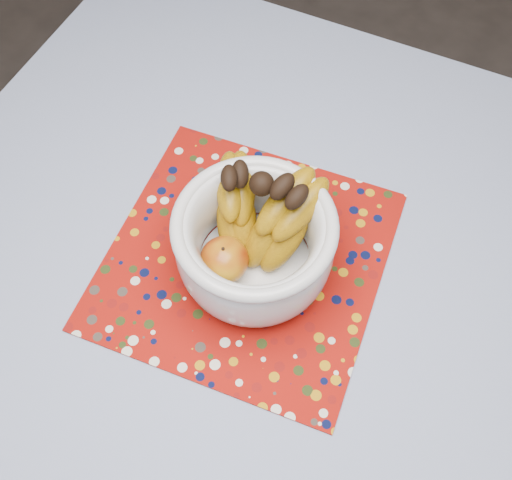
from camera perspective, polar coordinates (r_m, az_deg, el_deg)
table at (r=1.02m, az=0.90°, el=-9.00°), size 1.20×1.20×0.75m
tablecloth at (r=0.94m, az=0.97°, el=-7.25°), size 1.32×1.32×0.01m
placemat at (r=0.98m, az=-1.01°, el=-1.82°), size 0.46×0.46×0.00m
fruit_bowl at (r=0.90m, az=-0.08°, el=0.91°), size 0.26×0.26×0.20m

